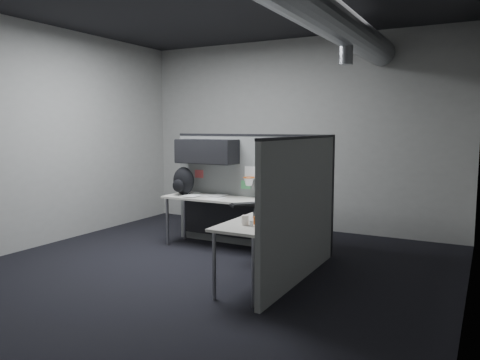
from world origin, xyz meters
The scene contains 12 objects.
room centered at (0.56, 0.00, 2.10)m, with size 5.62×5.62×3.22m.
partition_back centered at (-0.25, 1.23, 1.00)m, with size 2.44×0.42×1.63m.
partition_right centered at (1.10, 0.22, 0.82)m, with size 0.07×2.23×1.63m.
desk centered at (0.15, 0.70, 0.61)m, with size 2.31×2.11×0.73m.
monitor centered at (0.70, 0.96, 0.99)m, with size 0.62×0.62×0.51m.
keyboard centered at (0.29, 0.55, 0.75)m, with size 0.47×0.48×0.04m.
mouse centered at (0.73, 0.32, 0.75)m, with size 0.28×0.27×0.05m.
phone centered at (0.79, -0.13, 0.77)m, with size 0.30×0.30×0.11m.
bottles centered at (0.87, -0.46, 0.76)m, with size 0.15×0.16×0.08m.
cup centered at (0.76, -0.49, 0.78)m, with size 0.07×0.07×0.10m, color white.
papers centered at (-0.73, 1.01, 0.74)m, with size 0.78×0.50×0.02m.
backpack centered at (-1.04, 0.98, 0.93)m, with size 0.40×0.39×0.41m.
Camera 1 is at (2.94, -4.67, 1.73)m, focal length 35.00 mm.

